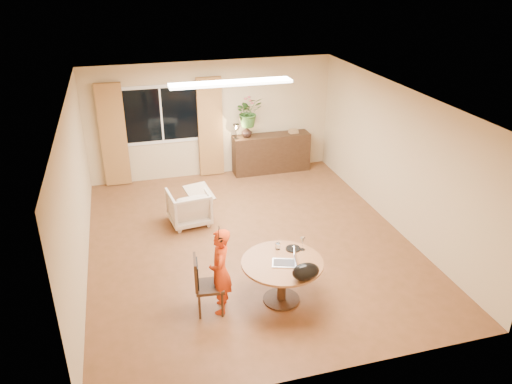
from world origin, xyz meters
TOP-DOWN VIEW (x-y plane):
  - floor at (0.00, 0.00)m, footprint 6.50×6.50m
  - ceiling at (0.00, 0.00)m, footprint 6.50×6.50m
  - wall_back at (0.00, 3.25)m, footprint 5.50×0.00m
  - wall_left at (-2.75, 0.00)m, footprint 0.00×6.50m
  - wall_right at (2.75, 0.00)m, footprint 0.00×6.50m
  - window at (-1.10, 3.23)m, footprint 1.70×0.03m
  - curtain_left at (-2.15, 3.15)m, footprint 0.55×0.08m
  - curtain_right at (-0.05, 3.15)m, footprint 0.55×0.08m
  - ceiling_panel at (0.00, 1.20)m, footprint 2.20×0.35m
  - dining_table at (0.02, -1.75)m, footprint 1.17×1.17m
  - dining_chair at (-1.02, -1.70)m, footprint 0.47×0.44m
  - child at (-0.87, -1.71)m, footprint 0.53×0.41m
  - laptop at (0.03, -1.80)m, footprint 0.41×0.34m
  - tumbler at (0.06, -1.41)m, footprint 0.08×0.08m
  - wine_glass at (0.41, -1.52)m, footprint 0.09×0.09m
  - pot_lid at (0.28, -1.47)m, footprint 0.26×0.26m
  - handbag at (0.18, -2.25)m, footprint 0.40×0.25m
  - armchair at (-0.91, 0.98)m, footprint 0.80×0.82m
  - throw at (-0.71, 0.96)m, footprint 0.57×0.64m
  - sideboard at (1.33, 3.01)m, footprint 1.79×0.44m
  - vase at (0.75, 3.01)m, footprint 0.27×0.27m
  - bouquet at (0.79, 3.01)m, footprint 0.70×0.65m
  - book_stack at (1.87, 3.01)m, footprint 0.21×0.16m
  - desk_lamp at (0.49, 2.96)m, footprint 0.16×0.16m

SIDE VIEW (x-z plane):
  - floor at x=0.00m, z-range 0.00..0.00m
  - armchair at x=-0.91m, z-range 0.00..0.67m
  - dining_chair at x=-1.02m, z-range 0.00..0.89m
  - sideboard at x=1.33m, z-range 0.00..0.90m
  - dining_table at x=0.02m, z-range 0.19..0.86m
  - child at x=-0.87m, z-range 0.00..1.28m
  - pot_lid at x=0.28m, z-range 0.67..0.70m
  - throw at x=-0.71m, z-range 0.67..0.70m
  - tumbler at x=0.06m, z-range 0.67..0.77m
  - wine_glass at x=0.41m, z-range 0.67..0.88m
  - laptop at x=0.03m, z-range 0.67..0.91m
  - handbag at x=0.18m, z-range 0.67..0.92m
  - book_stack at x=1.87m, z-range 0.90..0.98m
  - vase at x=0.75m, z-range 0.90..1.14m
  - desk_lamp at x=0.49m, z-range 0.90..1.25m
  - curtain_left at x=-2.15m, z-range 0.02..2.27m
  - curtain_right at x=-0.05m, z-range 0.02..2.27m
  - wall_back at x=0.00m, z-range -1.45..4.05m
  - wall_left at x=-2.75m, z-range -1.95..4.55m
  - wall_right at x=2.75m, z-range -1.95..4.55m
  - bouquet at x=0.79m, z-range 1.14..1.80m
  - window at x=-1.10m, z-range 0.85..2.15m
  - ceiling_panel at x=0.00m, z-range 2.54..2.59m
  - ceiling at x=0.00m, z-range 2.60..2.60m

